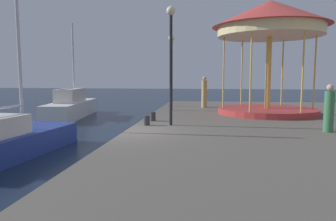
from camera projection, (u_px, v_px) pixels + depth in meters
name	position (u px, v px, depth m)	size (l,w,h in m)	color
ground_plane	(126.00, 152.00, 11.56)	(120.00, 120.00, 0.00)	#162338
quay_dock	(305.00, 146.00, 10.72)	(12.65, 27.95, 0.80)	#5B564F
sailboat_white	(71.00, 106.00, 21.26)	(2.63, 7.21, 6.42)	white
sailboat_blue	(5.00, 141.00, 10.70)	(2.62, 5.81, 6.07)	navy
carousel	(270.00, 29.00, 16.10)	(5.93, 5.93, 5.85)	#B23333
lamp_post_mid_promenade	(171.00, 46.00, 12.32)	(0.36, 0.36, 4.70)	black
lamp_post_far_end	(172.00, 59.00, 17.94)	(0.36, 0.36, 4.33)	black
bollard_center	(153.00, 116.00, 13.88)	(0.24, 0.24, 0.40)	#2D2D33
bollard_south	(147.00, 120.00, 12.63)	(0.24, 0.24, 0.40)	#2D2D33
person_far_corner	(204.00, 93.00, 19.76)	(0.34, 0.34, 1.97)	tan
person_near_carousel	(329.00, 110.00, 11.07)	(0.34, 0.34, 1.70)	#387247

